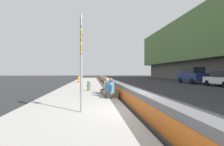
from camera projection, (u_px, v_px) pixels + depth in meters
name	position (u px, v px, depth m)	size (l,w,h in m)	color
ground_plane	(141.00, 113.00, 7.10)	(160.00, 160.00, 0.00)	#2B2B2D
sidewalk_strip	(71.00, 113.00, 6.81)	(80.00, 4.40, 0.14)	#A8A59E
jersey_barrier	(140.00, 102.00, 7.10)	(76.00, 0.45, 0.85)	slate
route_sign_post	(81.00, 55.00, 6.65)	(0.44, 0.09, 3.60)	gray
fire_hydrant	(89.00, 85.00, 14.41)	(0.26, 0.46, 0.88)	#47663D
seated_person_foreground	(111.00, 91.00, 10.74)	(0.73, 0.84, 1.12)	#706651
seated_person_middle	(108.00, 90.00, 11.68)	(0.74, 0.84, 1.07)	#706651
seated_person_rear	(107.00, 88.00, 12.65)	(0.83, 0.91, 1.08)	black
backpack	(108.00, 95.00, 10.21)	(0.32, 0.28, 0.40)	#232328
construction_barrel	(79.00, 79.00, 25.62)	(0.54, 0.54, 0.95)	orange
parked_car_third	(223.00, 79.00, 19.90)	(4.51, 1.96, 1.71)	silver
parked_car_fourth	(192.00, 75.00, 25.72)	(4.86, 2.18, 2.28)	navy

